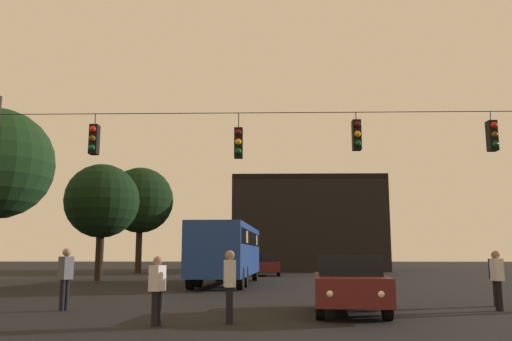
% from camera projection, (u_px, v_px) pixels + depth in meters
% --- Properties ---
extents(ground_plane, '(168.00, 168.00, 0.00)m').
position_uv_depth(ground_plane, '(285.00, 283.00, 28.39)').
color(ground_plane, black).
rests_on(ground_plane, ground).
extents(overhead_signal_span, '(19.52, 0.44, 6.56)m').
position_uv_depth(overhead_signal_span, '(297.00, 179.00, 15.93)').
color(overhead_signal_span, black).
rests_on(overhead_signal_span, ground).
extents(city_bus, '(3.10, 11.12, 3.00)m').
position_uv_depth(city_bus, '(228.00, 248.00, 27.16)').
color(city_bus, navy).
rests_on(city_bus, ground).
extents(car_near_right, '(2.17, 4.45, 1.52)m').
position_uv_depth(car_near_right, '(349.00, 283.00, 13.86)').
color(car_near_right, '#511919').
rests_on(car_near_right, ground).
extents(car_far_left, '(1.82, 4.35, 1.52)m').
position_uv_depth(car_far_left, '(267.00, 265.00, 37.93)').
color(car_far_left, '#511919').
rests_on(car_far_left, ground).
extents(pedestrian_crossing_left, '(0.25, 0.36, 1.66)m').
position_uv_depth(pedestrian_crossing_left, '(497.00, 277.00, 14.40)').
color(pedestrian_crossing_left, black).
rests_on(pedestrian_crossing_left, ground).
extents(pedestrian_crossing_center, '(0.36, 0.42, 1.72)m').
position_uv_depth(pedestrian_crossing_center, '(66.00, 275.00, 14.50)').
color(pedestrian_crossing_center, black).
rests_on(pedestrian_crossing_center, ground).
extents(pedestrian_crossing_right, '(0.31, 0.40, 1.64)m').
position_uv_depth(pedestrian_crossing_right, '(230.00, 282.00, 11.80)').
color(pedestrian_crossing_right, black).
rests_on(pedestrian_crossing_right, ground).
extents(pedestrian_near_bus, '(0.34, 0.42, 1.51)m').
position_uv_depth(pedestrian_near_bus, '(157.00, 287.00, 11.42)').
color(pedestrian_near_bus, black).
rests_on(pedestrian_near_bus, ground).
extents(pedestrian_trailing, '(0.34, 0.42, 1.64)m').
position_uv_depth(pedestrian_trailing, '(496.00, 275.00, 15.71)').
color(pedestrian_trailing, black).
rests_on(pedestrian_trailing, ground).
extents(corner_building, '(14.11, 13.01, 8.77)m').
position_uv_depth(corner_building, '(305.00, 226.00, 52.47)').
color(corner_building, black).
rests_on(corner_building, ground).
extents(tree_left_silhouette, '(5.53, 5.53, 8.85)m').
position_uv_depth(tree_left_silhouette, '(140.00, 200.00, 43.77)').
color(tree_left_silhouette, black).
rests_on(tree_left_silhouette, ground).
extents(tree_behind_building, '(4.48, 4.48, 7.00)m').
position_uv_depth(tree_behind_building, '(102.00, 201.00, 31.42)').
color(tree_behind_building, black).
rests_on(tree_behind_building, ground).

